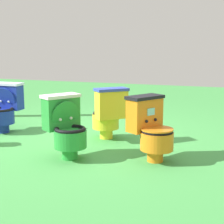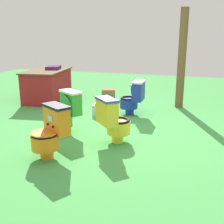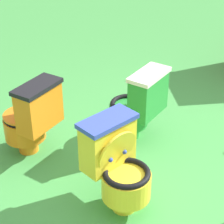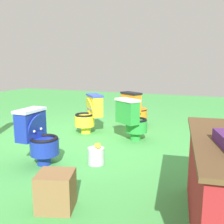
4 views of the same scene
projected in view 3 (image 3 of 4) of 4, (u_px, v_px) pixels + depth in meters
ground at (184, 194)px, 3.35m from camera, size 14.00×14.00×0.00m
toilet_orange at (31, 118)px, 3.65m from camera, size 0.63×0.60×0.73m
toilet_yellow at (118, 165)px, 3.07m from camera, size 0.63×0.63×0.73m
toilet_green at (138, 105)px, 3.85m from camera, size 0.63×0.60×0.73m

